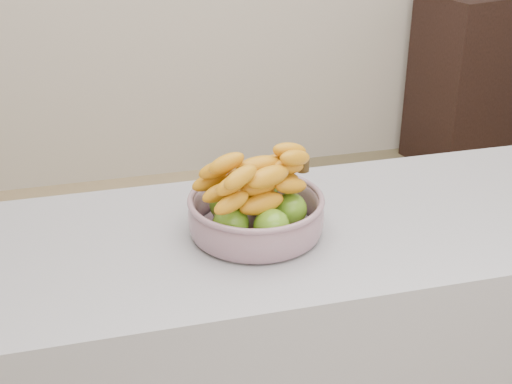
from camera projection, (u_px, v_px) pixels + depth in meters
counter at (367, 368)px, 1.86m from camera, size 2.00×0.60×0.90m
cabinet at (468, 79)px, 3.99m from camera, size 0.61×0.53×0.96m
fruit_bowl at (256, 209)px, 1.56m from camera, size 0.30×0.30×0.18m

